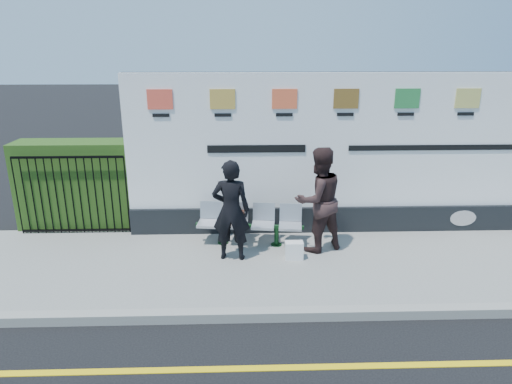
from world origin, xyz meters
TOP-DOWN VIEW (x-y plane):
  - ground at (0.00, 0.00)m, footprint 80.00×80.00m
  - pavement at (0.00, 2.50)m, footprint 14.00×3.00m
  - kerb at (0.00, 1.00)m, footprint 14.00×0.18m
  - yellow_line at (0.00, 0.00)m, footprint 14.00×0.10m
  - billboard at (0.50, 3.85)m, footprint 8.00×0.30m
  - hedge at (-4.58, 4.30)m, footprint 2.35×0.70m
  - railing at (-4.58, 3.85)m, footprint 2.05×0.06m
  - bench at (-1.24, 3.22)m, footprint 1.91×0.72m
  - woman_left at (-1.56, 2.67)m, footprint 0.66×0.47m
  - woman_right at (-0.06, 2.98)m, footprint 1.10×1.00m
  - handbag_brown at (-1.49, 3.25)m, footprint 0.32×0.17m
  - carrier_bag_white at (-0.50, 2.60)m, footprint 0.30×0.18m

SIDE VIEW (x-z plane):
  - ground at x=0.00m, z-range 0.00..0.00m
  - yellow_line at x=0.00m, z-range 0.00..0.01m
  - pavement at x=0.00m, z-range 0.00..0.12m
  - kerb at x=0.00m, z-range 0.00..0.14m
  - carrier_bag_white at x=-0.50m, z-range 0.12..0.42m
  - bench at x=-1.24m, z-range 0.12..0.52m
  - handbag_brown at x=-1.49m, z-range 0.52..0.76m
  - railing at x=-4.58m, z-range 0.12..1.66m
  - hedge at x=-4.58m, z-range 0.12..1.82m
  - woman_left at x=-1.56m, z-range 0.12..1.84m
  - woman_right at x=-0.06m, z-range 0.12..1.97m
  - billboard at x=0.50m, z-range -0.08..2.92m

